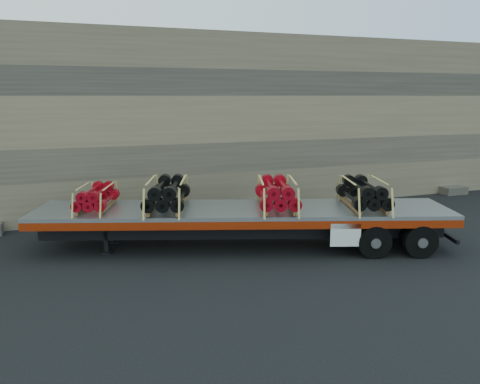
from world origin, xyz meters
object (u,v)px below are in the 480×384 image
(bundle_midrear, at_px, (277,194))
(bundle_rear, at_px, (363,194))
(bundle_midfront, at_px, (167,195))
(bundle_front, at_px, (97,198))
(trailer, at_px, (243,227))

(bundle_midrear, xyz_separation_m, bundle_rear, (2.52, -0.83, -0.01))
(bundle_midfront, distance_m, bundle_rear, 5.96)
(bundle_front, xyz_separation_m, bundle_rear, (7.69, -2.52, 0.07))
(bundle_front, xyz_separation_m, bundle_midfront, (2.02, -0.66, 0.08))
(trailer, xyz_separation_m, bundle_midrear, (0.99, -0.32, 1.04))
(bundle_front, relative_size, bundle_rear, 0.83)
(trailer, height_order, bundle_rear, bundle_rear)
(bundle_midrear, bearing_deg, trailer, -180.00)
(bundle_midfront, bearing_deg, bundle_front, 180.00)
(bundle_midfront, height_order, bundle_rear, bundle_midfront)
(bundle_front, distance_m, bundle_rear, 8.09)
(bundle_midfront, height_order, bundle_midrear, bundle_midfront)
(bundle_front, height_order, bundle_midfront, bundle_midfront)
(bundle_midrear, height_order, bundle_rear, bundle_midrear)
(trailer, distance_m, bundle_front, 4.51)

